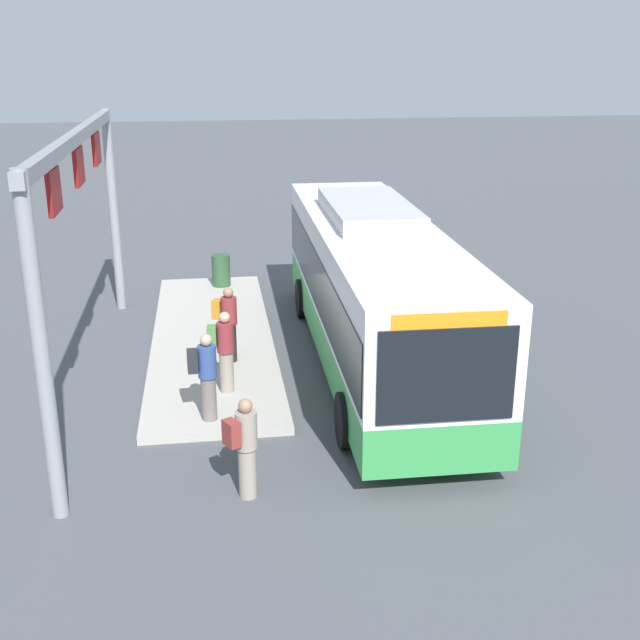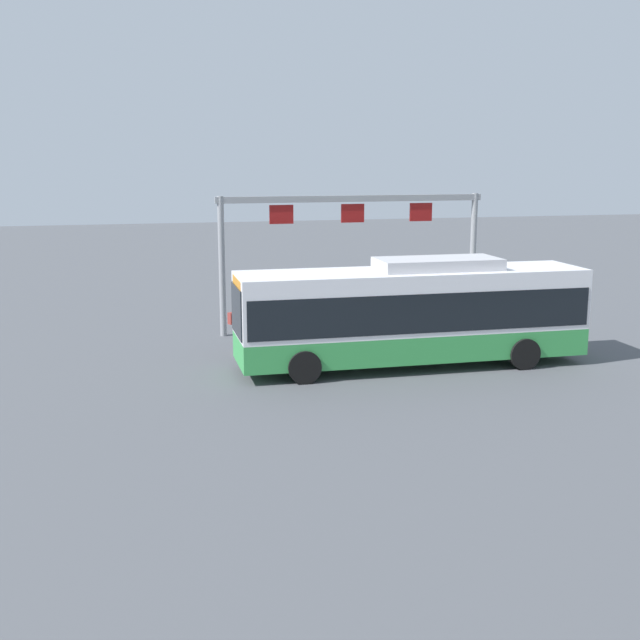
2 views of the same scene
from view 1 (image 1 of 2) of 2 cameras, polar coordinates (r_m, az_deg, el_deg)
name	(u,v)px [view 1 (image 1 of 2)]	position (r m, az deg, el deg)	size (l,w,h in m)	color
ground_plane	(373,363)	(17.76, 3.80, -3.07)	(120.00, 120.00, 0.00)	#4C4F54
platform_curb	(212,339)	(19.04, -7.73, -1.38)	(10.00, 2.80, 0.16)	#B2ADA3
bus_main	(374,285)	(17.16, 3.93, 2.55)	(11.17, 2.81, 3.46)	green
person_boarding	(245,446)	(12.37, -5.41, -8.99)	(0.53, 0.61, 1.67)	gray
person_waiting_near	(206,375)	(14.55, -8.18, -3.92)	(0.36, 0.54, 1.67)	slate
person_waiting_mid	(224,350)	(15.68, -6.89, -2.13)	(0.37, 0.54, 1.67)	gray
person_waiting_far	(228,322)	(17.21, -6.62, -0.16)	(0.45, 0.59, 1.67)	black
platform_sign_gantry	(82,202)	(16.26, -16.69, 8.11)	(10.44, 0.24, 5.20)	gray
trash_bin	(221,270)	(22.86, -7.11, 3.56)	(0.52, 0.52, 0.90)	#2D5133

